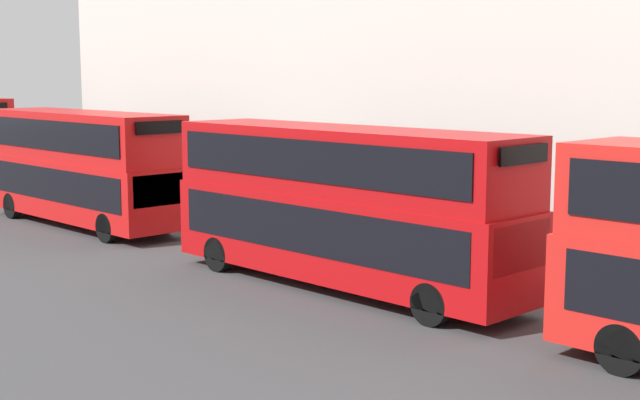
{
  "coord_description": "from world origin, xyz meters",
  "views": [
    {
      "loc": [
        -14.83,
        1.88,
        5.63
      ],
      "look_at": [
        0.48,
        17.66,
        2.49
      ],
      "focal_mm": 50.0,
      "sensor_mm": 36.0,
      "label": 1
    }
  ],
  "objects": [
    {
      "name": "pedestrian",
      "position": [
        3.73,
        16.99,
        0.76
      ],
      "size": [
        0.36,
        0.36,
        1.65
      ],
      "color": "maroon",
      "rests_on": "ground"
    },
    {
      "name": "bus_third_in_queue",
      "position": [
        1.6,
        31.41,
        2.34
      ],
      "size": [
        2.59,
        10.24,
        4.23
      ],
      "color": "red",
      "rests_on": "ground"
    },
    {
      "name": "bus_second_in_queue",
      "position": [
        1.6,
        17.95,
        2.34
      ],
      "size": [
        2.59,
        10.96,
        4.24
      ],
      "color": "#B20C0F",
      "rests_on": "ground"
    }
  ]
}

